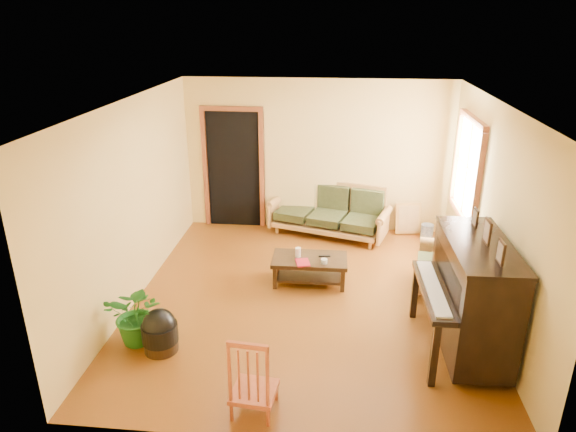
# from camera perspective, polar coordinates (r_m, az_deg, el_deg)

# --- Properties ---
(floor) EXTENTS (5.00, 5.00, 0.00)m
(floor) POSITION_cam_1_polar(r_m,az_deg,el_deg) (6.98, 2.03, -9.13)
(floor) COLOR #582C0B
(floor) RESTS_ON ground
(doorway) EXTENTS (1.08, 0.16, 2.05)m
(doorway) POSITION_cam_1_polar(r_m,az_deg,el_deg) (9.03, -6.07, 5.11)
(doorway) COLOR black
(doorway) RESTS_ON floor
(window) EXTENTS (0.12, 1.36, 1.46)m
(window) POSITION_cam_1_polar(r_m,az_deg,el_deg) (7.80, 19.34, 5.02)
(window) COLOR white
(window) RESTS_ON right_wall
(sofa) EXTENTS (2.15, 1.38, 0.86)m
(sofa) POSITION_cam_1_polar(r_m,az_deg,el_deg) (8.76, 4.49, 0.54)
(sofa) COLOR #A2713B
(sofa) RESTS_ON floor
(coffee_table) EXTENTS (1.05, 0.58, 0.38)m
(coffee_table) POSITION_cam_1_polar(r_m,az_deg,el_deg) (7.28, 2.40, -6.01)
(coffee_table) COLOR black
(coffee_table) RESTS_ON floor
(armchair) EXTENTS (0.95, 0.98, 0.86)m
(armchair) POSITION_cam_1_polar(r_m,az_deg,el_deg) (7.30, 16.85, -4.81)
(armchair) COLOR #A2713B
(armchair) RESTS_ON floor
(piano) EXTENTS (0.92, 1.52, 1.33)m
(piano) POSITION_cam_1_polar(r_m,az_deg,el_deg) (6.01, 19.79, -8.59)
(piano) COLOR black
(piano) RESTS_ON floor
(footstool) EXTENTS (0.49, 0.49, 0.39)m
(footstool) POSITION_cam_1_polar(r_m,az_deg,el_deg) (6.08, -14.01, -12.75)
(footstool) COLOR black
(footstool) RESTS_ON floor
(red_chair) EXTENTS (0.45, 0.49, 0.88)m
(red_chair) POSITION_cam_1_polar(r_m,az_deg,el_deg) (5.01, -3.84, -16.94)
(red_chair) COLOR #913A1A
(red_chair) RESTS_ON floor
(leaning_frame) EXTENTS (0.44, 0.16, 0.58)m
(leaning_frame) POSITION_cam_1_polar(r_m,az_deg,el_deg) (9.06, 13.21, -0.23)
(leaning_frame) COLOR #B9893D
(leaning_frame) RESTS_ON floor
(ceramic_crock) EXTENTS (0.22, 0.22, 0.26)m
(ceramic_crock) POSITION_cam_1_polar(r_m,az_deg,el_deg) (8.98, 15.19, -1.70)
(ceramic_crock) COLOR #2D4D89
(ceramic_crock) RESTS_ON floor
(potted_plant) EXTENTS (0.70, 0.62, 0.74)m
(potted_plant) POSITION_cam_1_polar(r_m,az_deg,el_deg) (6.19, -16.35, -10.40)
(potted_plant) COLOR #1B601B
(potted_plant) RESTS_ON floor
(book) EXTENTS (0.23, 0.28, 0.02)m
(book) POSITION_cam_1_polar(r_m,az_deg,el_deg) (7.02, 0.91, -5.27)
(book) COLOR maroon
(book) RESTS_ON coffee_table
(candle) EXTENTS (0.10, 0.10, 0.13)m
(candle) POSITION_cam_1_polar(r_m,az_deg,el_deg) (7.20, 1.13, -4.04)
(candle) COLOR white
(candle) RESTS_ON coffee_table
(glass_jar) EXTENTS (0.12, 0.12, 0.06)m
(glass_jar) POSITION_cam_1_polar(r_m,az_deg,el_deg) (7.05, 4.04, -5.03)
(glass_jar) COLOR silver
(glass_jar) RESTS_ON coffee_table
(remote) EXTENTS (0.17, 0.07, 0.02)m
(remote) POSITION_cam_1_polar(r_m,az_deg,el_deg) (7.25, 4.08, -4.45)
(remote) COLOR black
(remote) RESTS_ON coffee_table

